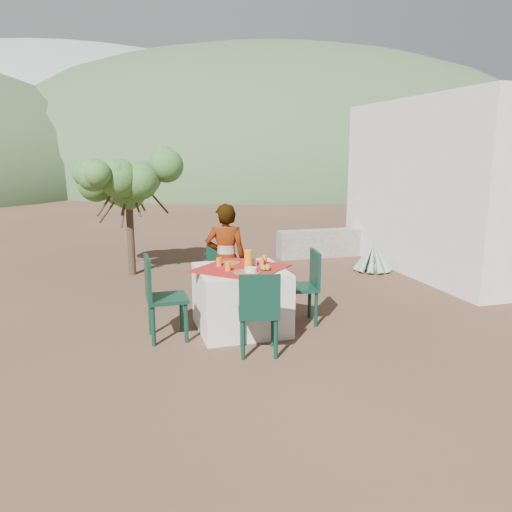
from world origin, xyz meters
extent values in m
plane|color=#3D271C|center=(0.00, 0.00, 0.00)|extent=(160.00, 160.00, 0.00)
cube|color=white|center=(0.60, -0.25, 0.38)|extent=(1.02, 1.02, 0.75)
cube|color=maroon|center=(0.60, -0.25, 0.76)|extent=(1.30, 1.30, 0.01)
cylinder|color=black|center=(0.36, 0.65, 0.21)|extent=(0.04, 0.04, 0.41)
cylinder|color=black|center=(0.67, 0.58, 0.21)|extent=(0.04, 0.04, 0.41)
cylinder|color=black|center=(0.44, 0.96, 0.21)|extent=(0.04, 0.04, 0.41)
cylinder|color=black|center=(0.74, 0.88, 0.21)|extent=(0.04, 0.04, 0.41)
cube|color=black|center=(0.55, 0.77, 0.41)|extent=(0.46, 0.46, 0.04)
cube|color=black|center=(0.59, 0.94, 0.63)|extent=(0.38, 0.12, 0.40)
cylinder|color=black|center=(0.80, -0.89, 0.23)|extent=(0.04, 0.04, 0.45)
cylinder|color=black|center=(0.46, -0.81, 0.23)|extent=(0.04, 0.04, 0.45)
cylinder|color=black|center=(0.72, -1.22, 0.23)|extent=(0.04, 0.04, 0.45)
cylinder|color=black|center=(0.39, -1.15, 0.23)|extent=(0.04, 0.04, 0.45)
cube|color=black|center=(0.59, -1.02, 0.45)|extent=(0.50, 0.50, 0.04)
cube|color=black|center=(0.55, -1.20, 0.69)|extent=(0.42, 0.13, 0.44)
cylinder|color=black|center=(-0.11, -0.51, 0.24)|extent=(0.05, 0.05, 0.48)
cylinder|color=black|center=(-0.11, -0.15, 0.24)|extent=(0.05, 0.05, 0.48)
cylinder|color=black|center=(-0.47, -0.52, 0.24)|extent=(0.05, 0.05, 0.48)
cylinder|color=black|center=(-0.47, -0.15, 0.24)|extent=(0.05, 0.05, 0.48)
cube|color=black|center=(-0.29, -0.33, 0.48)|extent=(0.45, 0.45, 0.04)
cube|color=black|center=(-0.49, -0.33, 0.74)|extent=(0.05, 0.45, 0.47)
cylinder|color=black|center=(1.21, -0.03, 0.23)|extent=(0.04, 0.04, 0.45)
cylinder|color=black|center=(1.16, -0.37, 0.23)|extent=(0.04, 0.04, 0.45)
cylinder|color=black|center=(1.55, -0.09, 0.23)|extent=(0.04, 0.04, 0.45)
cylinder|color=black|center=(1.50, -0.43, 0.23)|extent=(0.04, 0.04, 0.45)
cube|color=black|center=(1.36, -0.23, 0.45)|extent=(0.48, 0.48, 0.04)
cube|color=black|center=(1.55, -0.26, 0.70)|extent=(0.10, 0.43, 0.44)
imported|color=#8C6651|center=(0.56, 0.40, 0.73)|extent=(0.61, 0.49, 1.47)
cylinder|color=#3E311F|center=(-0.56, 2.90, 0.72)|extent=(0.12, 0.12, 1.43)
sphere|color=#275720|center=(-0.56, 2.90, 1.43)|extent=(0.61, 0.61, 0.61)
sphere|color=#275720|center=(0.00, 2.90, 1.59)|extent=(0.57, 0.57, 0.57)
sphere|color=#275720|center=(-1.08, 3.00, 1.53)|extent=(0.53, 0.53, 0.53)
sphere|color=#275720|center=(-0.46, 3.46, 1.64)|extent=(0.55, 0.55, 0.55)
sphere|color=#275720|center=(-0.51, 2.39, 1.48)|extent=(0.49, 0.49, 0.49)
sphere|color=gray|center=(3.60, 1.97, 0.05)|extent=(0.23, 0.23, 0.23)
cone|color=gray|center=(3.60, 1.97, 0.34)|extent=(0.13, 0.13, 0.66)
cone|color=gray|center=(3.74, 2.01, 0.27)|extent=(0.40, 0.22, 0.57)
cone|color=gray|center=(3.69, 2.09, 0.27)|extent=(0.30, 0.36, 0.58)
cone|color=gray|center=(3.60, 2.12, 0.27)|extent=(0.13, 0.41, 0.55)
cone|color=gray|center=(3.51, 2.09, 0.27)|extent=(0.30, 0.36, 0.58)
cone|color=gray|center=(3.46, 2.02, 0.27)|extent=(0.40, 0.23, 0.57)
cone|color=gray|center=(3.46, 1.93, 0.27)|extent=(0.40, 0.22, 0.57)
cone|color=gray|center=(3.51, 1.85, 0.27)|extent=(0.30, 0.36, 0.58)
cone|color=gray|center=(3.60, 1.82, 0.27)|extent=(0.13, 0.41, 0.55)
cone|color=gray|center=(3.69, 1.85, 0.27)|extent=(0.30, 0.36, 0.58)
cone|color=gray|center=(3.74, 1.92, 0.27)|extent=(0.40, 0.23, 0.57)
cube|color=silver|center=(5.60, 1.80, 1.50)|extent=(3.20, 4.20, 3.00)
cube|color=gray|center=(3.60, 3.40, 0.28)|extent=(2.60, 0.35, 0.55)
ellipsoid|color=#334D2B|center=(12.00, 36.00, 0.00)|extent=(48.00, 48.00, 20.00)
ellipsoid|color=gray|center=(-4.00, 52.00, 0.00)|extent=(60.00, 60.00, 24.00)
ellipsoid|color=gray|center=(28.00, 46.00, 0.00)|extent=(36.00, 36.00, 14.00)
cylinder|color=brown|center=(0.53, 0.01, 0.77)|extent=(0.23, 0.23, 0.01)
cylinder|color=brown|center=(0.57, -0.50, 0.77)|extent=(0.24, 0.24, 0.01)
cylinder|color=orange|center=(0.37, -0.08, 0.81)|extent=(0.06, 0.06, 0.10)
cylinder|color=orange|center=(0.42, -0.35, 0.81)|extent=(0.06, 0.06, 0.10)
cylinder|color=orange|center=(0.68, -0.27, 0.87)|extent=(0.10, 0.10, 0.22)
cylinder|color=brown|center=(0.64, -0.53, 0.77)|extent=(0.22, 0.22, 0.01)
cylinder|color=silver|center=(0.64, -0.53, 0.80)|extent=(0.14, 0.14, 0.05)
cylinder|color=orange|center=(0.88, -0.16, 0.81)|extent=(0.06, 0.06, 0.09)
cylinder|color=orange|center=(0.95, -0.08, 0.81)|extent=(0.06, 0.06, 0.09)
cube|color=silver|center=(0.77, -0.18, 0.81)|extent=(0.08, 0.06, 0.10)
sphere|color=olive|center=(0.82, -0.43, 0.79)|extent=(0.06, 0.06, 0.06)
sphere|color=olive|center=(0.88, -0.42, 0.79)|extent=(0.06, 0.06, 0.06)
sphere|color=olive|center=(0.86, -0.47, 0.79)|extent=(0.06, 0.06, 0.06)
sphere|color=olive|center=(0.82, -0.47, 0.79)|extent=(0.06, 0.06, 0.06)
camera|label=1|loc=(-0.81, -5.84, 2.13)|focal=35.00mm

